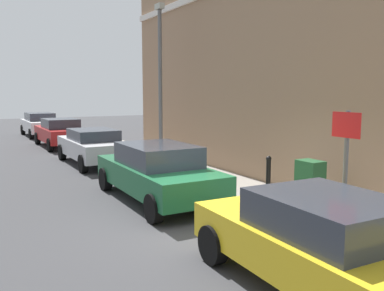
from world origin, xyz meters
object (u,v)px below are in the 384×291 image
(bollard_near_cabinet, at_px, (268,175))
(street_sign, at_px, (346,156))
(car_silver, at_px, (93,145))
(utility_cabinet, at_px, (310,189))
(lamppost, at_px, (160,77))
(car_red, at_px, (60,132))
(car_white, at_px, (40,124))
(car_green, at_px, (157,171))
(car_yellow, at_px, (321,242))
(bollard_far_kerb, at_px, (195,166))

(bollard_near_cabinet, relative_size, street_sign, 0.45)
(car_silver, relative_size, bollard_near_cabinet, 4.15)
(utility_cabinet, relative_size, lamppost, 0.20)
(car_red, height_order, car_white, car_white)
(car_silver, height_order, bollard_near_cabinet, car_silver)
(street_sign, bearing_deg, car_white, 93.90)
(car_green, xyz_separation_m, utility_cabinet, (2.23, -3.06, -0.07))
(car_red, bearing_deg, lamppost, -166.01)
(car_red, xyz_separation_m, bollard_near_cabinet, (2.33, -13.49, -0.05))
(street_sign, bearing_deg, utility_cabinet, 64.43)
(street_sign, xyz_separation_m, lamppost, (0.57, 8.83, 1.64))
(street_sign, distance_m, lamppost, 9.00)
(car_yellow, relative_size, lamppost, 0.72)
(utility_cabinet, xyz_separation_m, bollard_far_kerb, (-0.88, 3.49, 0.02))
(car_silver, height_order, car_red, car_red)
(car_green, distance_m, utility_cabinet, 3.79)
(car_yellow, height_order, street_sign, street_sign)
(car_green, relative_size, lamppost, 0.79)
(car_green, bearing_deg, lamppost, -25.80)
(utility_cabinet, height_order, bollard_near_cabinet, utility_cabinet)
(car_red, distance_m, lamppost, 8.36)
(car_white, bearing_deg, bollard_far_kerb, -176.48)
(car_green, xyz_separation_m, street_sign, (1.50, -4.58, 0.91))
(car_green, bearing_deg, bollard_far_kerb, -71.92)
(car_silver, bearing_deg, car_red, -0.30)
(lamppost, bearing_deg, car_silver, 137.17)
(car_green, distance_m, car_red, 11.93)
(car_red, bearing_deg, car_green, 178.93)
(car_white, bearing_deg, street_sign, -177.10)
(car_yellow, relative_size, car_green, 0.91)
(bollard_far_kerb, relative_size, street_sign, 0.45)
(utility_cabinet, distance_m, lamppost, 7.76)
(bollard_far_kerb, bearing_deg, utility_cabinet, -75.85)
(bollard_near_cabinet, bearing_deg, car_red, 99.79)
(car_yellow, height_order, utility_cabinet, car_yellow)
(car_red, height_order, bollard_near_cabinet, car_red)
(car_silver, distance_m, street_sign, 10.83)
(utility_cabinet, relative_size, bollard_near_cabinet, 1.11)
(utility_cabinet, bearing_deg, bollard_near_cabinet, 86.19)
(car_yellow, bearing_deg, car_red, 1.38)
(car_green, xyz_separation_m, lamppost, (2.07, 4.24, 2.55))
(car_green, bearing_deg, car_yellow, 179.47)
(car_silver, height_order, lamppost, lamppost)
(bollard_far_kerb, distance_m, street_sign, 5.11)
(car_yellow, distance_m, car_green, 5.57)
(car_red, xyz_separation_m, bollard_far_kerb, (1.35, -11.49, -0.05))
(car_white, distance_m, utility_cabinet, 21.02)
(bollard_near_cabinet, distance_m, lamppost, 6.36)
(car_silver, relative_size, utility_cabinet, 3.75)
(car_yellow, bearing_deg, car_white, 1.51)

